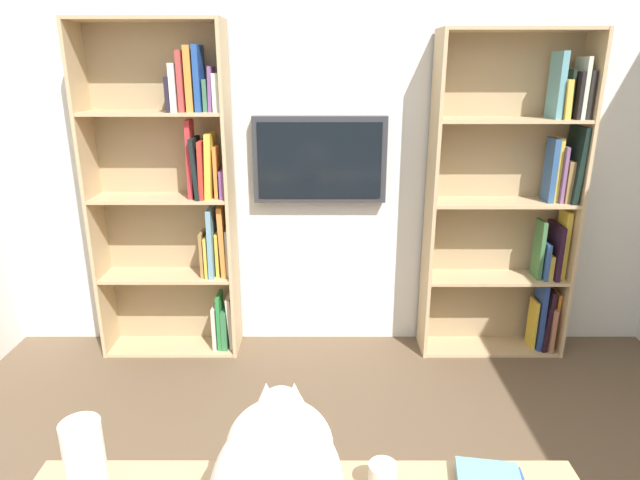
{
  "coord_description": "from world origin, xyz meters",
  "views": [
    {
      "loc": [
        0.07,
        1.3,
        1.87
      ],
      "look_at": [
        0.08,
        -1.16,
        1.07
      ],
      "focal_mm": 30.4,
      "sensor_mm": 36.0,
      "label": 1
    }
  ],
  "objects_px": {
    "coffee_mug": "(382,479)",
    "desk_book_stack": "(491,480)",
    "bookshelf_left": "(519,203)",
    "wall_mounted_tv": "(320,160)",
    "bookshelf_right": "(178,193)",
    "paper_towel_roll": "(85,458)",
    "cat": "(278,475)"
  },
  "relations": [
    {
      "from": "bookshelf_right",
      "to": "cat",
      "type": "xyz_separation_m",
      "value": [
        -0.8,
        2.27,
        -0.19
      ]
    },
    {
      "from": "bookshelf_left",
      "to": "bookshelf_right",
      "type": "height_order",
      "value": "bookshelf_right"
    },
    {
      "from": "wall_mounted_tv",
      "to": "coffee_mug",
      "type": "relative_size",
      "value": 8.88
    },
    {
      "from": "bookshelf_left",
      "to": "coffee_mug",
      "type": "height_order",
      "value": "bookshelf_left"
    },
    {
      "from": "wall_mounted_tv",
      "to": "cat",
      "type": "height_order",
      "value": "wall_mounted_tv"
    },
    {
      "from": "cat",
      "to": "coffee_mug",
      "type": "distance_m",
      "value": 0.33
    },
    {
      "from": "cat",
      "to": "bookshelf_left",
      "type": "bearing_deg",
      "value": -121.29
    },
    {
      "from": "wall_mounted_tv",
      "to": "bookshelf_left",
      "type": "bearing_deg",
      "value": 176.46
    },
    {
      "from": "desk_book_stack",
      "to": "cat",
      "type": "bearing_deg",
      "value": 14.58
    },
    {
      "from": "wall_mounted_tv",
      "to": "cat",
      "type": "distance_m",
      "value": 2.38
    },
    {
      "from": "bookshelf_left",
      "to": "wall_mounted_tv",
      "type": "distance_m",
      "value": 1.31
    },
    {
      "from": "bookshelf_right",
      "to": "cat",
      "type": "bearing_deg",
      "value": 109.45
    },
    {
      "from": "bookshelf_left",
      "to": "wall_mounted_tv",
      "type": "xyz_separation_m",
      "value": [
        1.28,
        -0.08,
        0.26
      ]
    },
    {
      "from": "bookshelf_right",
      "to": "coffee_mug",
      "type": "distance_m",
      "value": 2.42
    },
    {
      "from": "bookshelf_right",
      "to": "wall_mounted_tv",
      "type": "distance_m",
      "value": 0.93
    },
    {
      "from": "coffee_mug",
      "to": "desk_book_stack",
      "type": "bearing_deg",
      "value": -175.24
    },
    {
      "from": "cat",
      "to": "paper_towel_roll",
      "type": "relative_size",
      "value": 2.65
    },
    {
      "from": "bookshelf_left",
      "to": "cat",
      "type": "bearing_deg",
      "value": 58.71
    },
    {
      "from": "coffee_mug",
      "to": "bookshelf_right",
      "type": "bearing_deg",
      "value": -63.21
    },
    {
      "from": "wall_mounted_tv",
      "to": "desk_book_stack",
      "type": "height_order",
      "value": "wall_mounted_tv"
    },
    {
      "from": "wall_mounted_tv",
      "to": "coffee_mug",
      "type": "xyz_separation_m",
      "value": [
        -0.18,
        2.22,
        -0.52
      ]
    },
    {
      "from": "desk_book_stack",
      "to": "wall_mounted_tv",
      "type": "bearing_deg",
      "value": -77.4
    },
    {
      "from": "bookshelf_left",
      "to": "paper_towel_roll",
      "type": "bearing_deg",
      "value": 47.94
    },
    {
      "from": "wall_mounted_tv",
      "to": "bookshelf_right",
      "type": "bearing_deg",
      "value": 5.13
    },
    {
      "from": "bookshelf_right",
      "to": "desk_book_stack",
      "type": "height_order",
      "value": "bookshelf_right"
    },
    {
      "from": "bookshelf_right",
      "to": "cat",
      "type": "distance_m",
      "value": 2.41
    },
    {
      "from": "paper_towel_roll",
      "to": "desk_book_stack",
      "type": "xyz_separation_m",
      "value": [
        -1.14,
        -0.02,
        -0.09
      ]
    },
    {
      "from": "bookshelf_left",
      "to": "paper_towel_roll",
      "type": "relative_size",
      "value": 9.19
    },
    {
      "from": "bookshelf_left",
      "to": "paper_towel_roll",
      "type": "distance_m",
      "value": 2.88
    },
    {
      "from": "bookshelf_right",
      "to": "paper_towel_roll",
      "type": "bearing_deg",
      "value": 96.8
    },
    {
      "from": "wall_mounted_tv",
      "to": "desk_book_stack",
      "type": "relative_size",
      "value": 4.14
    },
    {
      "from": "bookshelf_left",
      "to": "cat",
      "type": "xyz_separation_m",
      "value": [
        1.38,
        2.27,
        -0.13
      ]
    }
  ]
}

